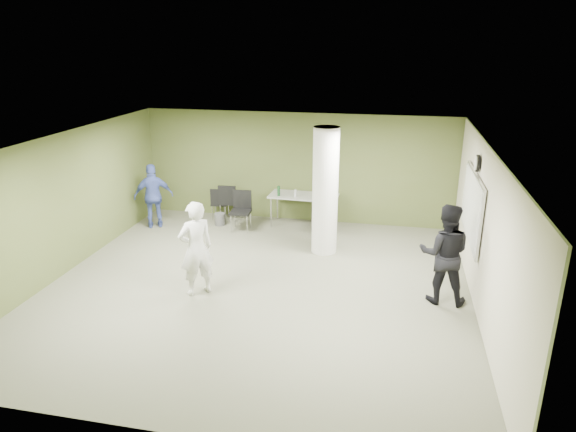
% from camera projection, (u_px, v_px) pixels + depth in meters
% --- Properties ---
extents(floor, '(8.00, 8.00, 0.00)m').
position_uv_depth(floor, '(258.00, 286.00, 9.91)').
color(floor, '#5B5A47').
rests_on(floor, ground).
extents(ceiling, '(8.00, 8.00, 0.00)m').
position_uv_depth(ceiling, '(255.00, 143.00, 8.99)').
color(ceiling, white).
rests_on(ceiling, wall_back).
extents(wall_back, '(8.00, 2.80, 0.02)m').
position_uv_depth(wall_back, '(297.00, 168.00, 13.15)').
color(wall_back, '#4F592A').
rests_on(wall_back, floor).
extents(wall_left, '(0.02, 8.00, 2.80)m').
position_uv_depth(wall_left, '(63.00, 204.00, 10.23)').
color(wall_left, '#4F592A').
rests_on(wall_left, floor).
extents(wall_right_cream, '(0.02, 8.00, 2.80)m').
position_uv_depth(wall_right_cream, '(485.00, 234.00, 8.67)').
color(wall_right_cream, beige).
rests_on(wall_right_cream, floor).
extents(column, '(0.56, 0.56, 2.80)m').
position_uv_depth(column, '(325.00, 191.00, 11.10)').
color(column, silver).
rests_on(column, floor).
extents(whiteboard, '(0.05, 2.30, 1.30)m').
position_uv_depth(whiteboard, '(472.00, 207.00, 9.76)').
color(whiteboard, silver).
rests_on(whiteboard, wall_right_cream).
extents(wall_clock, '(0.06, 0.32, 0.32)m').
position_uv_depth(wall_clock, '(477.00, 163.00, 9.48)').
color(wall_clock, black).
rests_on(wall_clock, wall_right_cream).
extents(folding_table, '(1.74, 0.81, 1.06)m').
position_uv_depth(folding_table, '(303.00, 197.00, 12.89)').
color(folding_table, '#9A9B95').
rests_on(folding_table, floor).
extents(wastebasket, '(0.27, 0.27, 0.31)m').
position_uv_depth(wastebasket, '(220.00, 219.00, 13.13)').
color(wastebasket, '#4C4C4C').
rests_on(wastebasket, floor).
extents(chair_back_left, '(0.47, 0.47, 0.86)m').
position_uv_depth(chair_back_left, '(219.00, 201.00, 13.43)').
color(chair_back_left, black).
rests_on(chair_back_left, floor).
extents(chair_back_right, '(0.52, 0.52, 0.97)m').
position_uv_depth(chair_back_right, '(228.00, 199.00, 13.35)').
color(chair_back_right, black).
rests_on(chair_back_right, floor).
extents(chair_table_left, '(0.52, 0.52, 0.98)m').
position_uv_depth(chair_table_left, '(241.00, 207.00, 12.71)').
color(chair_table_left, black).
rests_on(chair_table_left, floor).
extents(chair_table_right, '(0.51, 0.51, 1.01)m').
position_uv_depth(chair_table_right, '(325.00, 209.00, 12.50)').
color(chair_table_right, black).
rests_on(chair_table_right, floor).
extents(woman_white, '(0.77, 0.77, 1.80)m').
position_uv_depth(woman_white, '(196.00, 249.00, 9.37)').
color(woman_white, silver).
rests_on(woman_white, floor).
extents(man_black, '(0.93, 0.74, 1.85)m').
position_uv_depth(man_black, '(444.00, 254.00, 9.08)').
color(man_black, black).
rests_on(man_black, floor).
extents(man_blue, '(1.03, 0.78, 1.63)m').
position_uv_depth(man_blue, '(154.00, 196.00, 12.79)').
color(man_blue, '#40519F').
rests_on(man_blue, floor).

